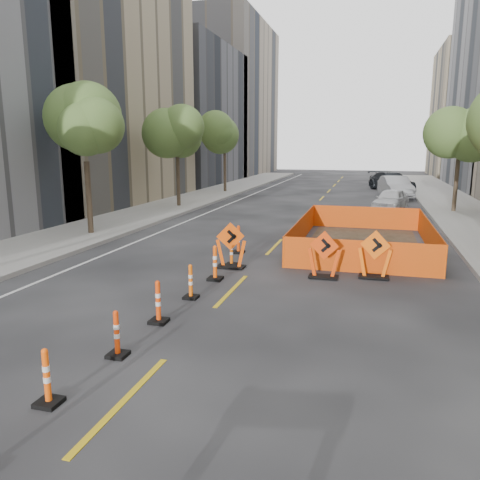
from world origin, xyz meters
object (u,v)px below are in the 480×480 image
(parked_car_far, at_px, (391,181))
(channelizer_1, at_px, (47,377))
(channelizer_4, at_px, (191,282))
(chevron_sign_left, at_px, (231,245))
(channelizer_5, at_px, (215,263))
(channelizer_7, at_px, (238,239))
(channelizer_2, at_px, (117,334))
(parked_car_near, at_px, (391,200))
(chevron_sign_right, at_px, (375,254))
(parked_car_mid, at_px, (395,187))
(chevron_sign_center, at_px, (324,255))
(channelizer_3, at_px, (158,302))
(channelizer_6, at_px, (231,252))

(parked_car_far, bearing_deg, channelizer_1, -124.18)
(channelizer_4, distance_m, chevron_sign_left, 3.32)
(channelizer_5, relative_size, channelizer_7, 1.00)
(channelizer_2, height_order, parked_car_near, parked_car_near)
(chevron_sign_left, xyz_separation_m, parked_car_near, (5.54, 15.73, -0.08))
(channelizer_4, height_order, chevron_sign_right, chevron_sign_right)
(chevron_sign_left, bearing_deg, parked_car_mid, 52.12)
(channelizer_7, bearing_deg, channelizer_1, -89.99)
(channelizer_2, height_order, chevron_sign_left, chevron_sign_left)
(channelizer_5, relative_size, chevron_sign_center, 0.72)
(channelizer_3, distance_m, chevron_sign_center, 5.75)
(chevron_sign_center, bearing_deg, parked_car_far, 93.50)
(channelizer_6, distance_m, chevron_sign_center, 3.26)
(channelizer_2, bearing_deg, channelizer_6, 89.16)
(channelizer_1, relative_size, channelizer_2, 1.01)
(channelizer_4, height_order, channelizer_7, channelizer_7)
(chevron_sign_left, bearing_deg, parked_car_far, 55.20)
(channelizer_5, height_order, chevron_sign_right, chevron_sign_right)
(channelizer_6, distance_m, chevron_sign_right, 4.67)
(chevron_sign_center, height_order, parked_car_far, parked_car_far)
(chevron_sign_right, xyz_separation_m, parked_car_near, (0.98, 15.73, -0.07))
(parked_car_near, bearing_deg, channelizer_4, -91.38)
(parked_car_far, bearing_deg, chevron_sign_left, -126.29)
(channelizer_2, bearing_deg, channelizer_4, 88.84)
(parked_car_far, bearing_deg, channelizer_2, -124.40)
(channelizer_1, distance_m, chevron_sign_center, 9.05)
(channelizer_2, relative_size, channelizer_4, 1.00)
(channelizer_4, bearing_deg, chevron_sign_left, 88.04)
(parked_car_far, bearing_deg, chevron_sign_center, -120.34)
(channelizer_3, height_order, parked_car_mid, parked_car_mid)
(channelizer_1, bearing_deg, chevron_sign_center, 67.70)
(channelizer_3, distance_m, chevron_sign_right, 7.00)
(channelizer_2, relative_size, parked_car_near, 0.23)
(channelizer_2, distance_m, channelizer_7, 9.09)
(channelizer_2, height_order, chevron_sign_center, chevron_sign_center)
(chevron_sign_left, bearing_deg, channelizer_2, -114.75)
(channelizer_4, distance_m, parked_car_mid, 27.40)
(channelizer_4, distance_m, parked_car_near, 19.87)
(channelizer_5, distance_m, chevron_sign_left, 1.51)
(channelizer_3, distance_m, parked_car_far, 35.04)
(channelizer_6, height_order, parked_car_near, parked_car_near)
(channelizer_1, bearing_deg, parked_car_far, 80.52)
(chevron_sign_center, relative_size, parked_car_near, 0.37)
(channelizer_5, relative_size, chevron_sign_right, 0.71)
(channelizer_4, relative_size, channelizer_6, 1.02)
(channelizer_4, bearing_deg, channelizer_5, 87.96)
(channelizer_4, bearing_deg, parked_car_far, 79.37)
(channelizer_4, relative_size, parked_car_mid, 0.19)
(parked_car_near, height_order, parked_car_mid, parked_car_mid)
(channelizer_7, xyz_separation_m, chevron_sign_center, (3.43, -2.54, 0.21))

